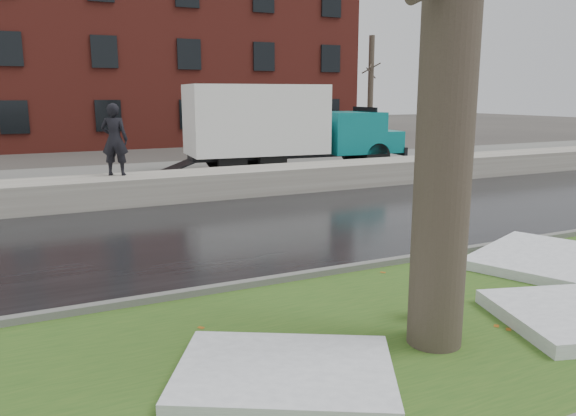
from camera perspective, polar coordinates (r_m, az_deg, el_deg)
name	(u,v)px	position (r m, az deg, el deg)	size (l,w,h in m)	color
ground	(376,294)	(8.51, 8.95, -8.58)	(120.00, 120.00, 0.00)	#47423D
verge	(432,323)	(7.58, 14.43, -11.21)	(60.00, 4.50, 0.04)	#294F1A
road	(258,228)	(12.30, -3.04, -2.08)	(60.00, 7.00, 0.03)	black
parking_lot	(165,177)	(20.28, -12.42, 3.06)	(60.00, 9.00, 0.03)	slate
curb	(341,270)	(9.28, 5.44, -6.32)	(60.00, 0.15, 0.14)	slate
snowbank	(201,185)	(16.11, -8.86, 2.35)	(60.00, 1.60, 0.75)	#ACA89D
brick_building	(127,59)	(37.18, -16.04, 14.32)	(26.00, 12.00, 10.00)	maroon
bg_tree_right	(371,87)	(36.84, 8.39, 12.06)	(1.40, 1.62, 6.50)	brown
fire_hydrant	(433,289)	(7.51, 14.53, -7.95)	(0.38, 0.35, 0.76)	#A3A6AB
box_truck	(282,126)	(21.47, -0.58, 8.35)	(9.82, 2.91, 3.25)	black
worker	(114,139)	(15.75, -17.22, 6.67)	(0.70, 0.46, 1.92)	black
snow_patch_near	(546,258)	(10.68, 24.73, -4.67)	(2.60, 2.00, 0.16)	white
snow_patch_far	(285,373)	(5.97, -0.33, -16.38)	(2.20, 1.60, 0.14)	white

